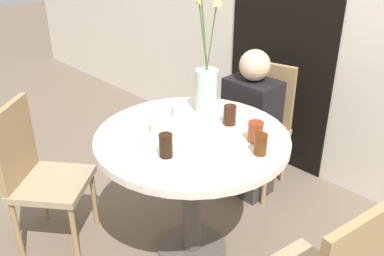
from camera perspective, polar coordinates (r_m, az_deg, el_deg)
The scene contains 14 objects.
ground_plane at distance 2.67m, azimuth 0.00°, elevation -15.87°, with size 16.00×16.00×0.00m, color #6B5B4C.
wall_back at distance 3.03m, azimuth 18.13°, elevation 15.95°, with size 8.00×0.05×2.60m.
doorway_panel at distance 3.23m, azimuth 11.91°, elevation 12.25°, with size 0.90×0.01×2.05m.
dining_table at distance 2.28m, azimuth 0.00°, elevation -4.17°, with size 1.02×1.02×0.78m.
chair_left_flank at distance 3.05m, azimuth 9.09°, elevation 0.98°, with size 0.48×0.48×0.89m.
chair_far_back at distance 2.61m, azimuth -20.01°, elevation -5.28°, with size 0.56×0.56×0.89m.
birthday_cake at distance 2.22m, azimuth -2.62°, elevation 0.55°, with size 0.23×0.23×0.14m.
flower_vase at distance 2.39m, azimuth 1.94°, elevation 6.22°, with size 0.15×0.21×0.79m.
side_plate at distance 2.43m, azimuth -2.87°, elevation 1.82°, with size 0.16×0.16×0.01m.
drink_glass_0 at distance 2.31m, azimuth 5.05°, elevation 1.74°, with size 0.07×0.07×0.11m.
drink_glass_1 at distance 2.04m, azimuth 9.13°, elevation -2.16°, with size 0.06×0.06×0.11m.
drink_glass_2 at distance 2.15m, azimuth 8.46°, elevation -0.49°, with size 0.08×0.08×0.11m.
drink_glass_3 at distance 2.00m, azimuth -3.51°, elevation -2.35°, with size 0.07×0.07×0.12m.
person_boy at distance 2.92m, azimuth 7.78°, elevation -0.23°, with size 0.34×0.24×1.05m.
Camera 1 is at (1.40, -1.37, 1.81)m, focal length 40.00 mm.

